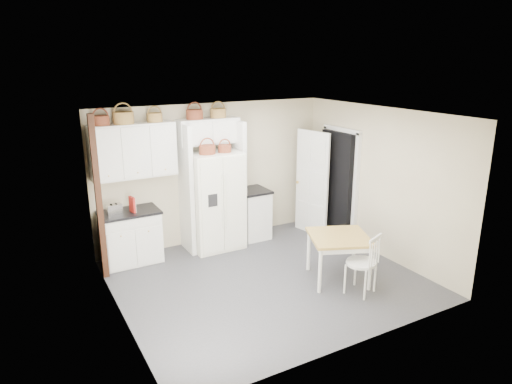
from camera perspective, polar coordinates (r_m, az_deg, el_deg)
floor at (r=7.36m, az=1.35°, el=-10.85°), size 4.50×4.50×0.00m
ceiling at (r=6.59m, az=1.50°, el=9.69°), size 4.50×4.50×0.00m
wall_back at (r=8.58m, az=-5.37°, el=2.36°), size 4.50×0.00×4.50m
wall_left at (r=6.10m, az=-17.17°, el=-4.19°), size 0.00×4.00×4.00m
wall_right at (r=8.20m, az=15.11°, el=1.19°), size 0.00×4.00×4.00m
refrigerator at (r=8.30m, az=-5.17°, el=-1.06°), size 0.92×0.74×1.78m
base_cab_left at (r=8.07m, az=-15.38°, el=-5.54°), size 0.95×0.60×0.88m
base_cab_right at (r=8.85m, az=-0.44°, el=-2.81°), size 0.52×0.63×0.92m
dining_table at (r=7.32m, az=10.22°, el=-8.09°), size 1.16×1.16×0.74m
windsor_chair at (r=6.95m, az=13.01°, el=-8.59°), size 0.60×0.58×0.97m
counter_left at (r=7.91m, az=-15.63°, el=-2.46°), size 0.99×0.64×0.04m
counter_right at (r=8.70m, az=-0.45°, el=0.19°), size 0.57×0.67×0.04m
toaster at (r=7.80m, az=-17.32°, el=-2.06°), size 0.26×0.17×0.17m
cookbook_red at (r=7.80m, az=-15.22°, el=-1.52°), size 0.07×0.18×0.26m
cookbook_cream at (r=7.81m, az=-14.98°, el=-1.61°), size 0.05×0.15×0.23m
basket_upper_a at (r=7.65m, az=-18.83°, el=8.44°), size 0.27×0.27×0.15m
basket_upper_b at (r=7.71m, az=-16.23°, el=8.88°), size 0.33×0.33×0.19m
basket_upper_c at (r=7.85m, az=-12.55°, el=9.08°), size 0.26×0.26×0.15m
basket_bridge_a at (r=8.08m, az=-7.69°, el=9.58°), size 0.29×0.29×0.17m
basket_bridge_b at (r=8.25m, az=-4.76°, el=9.80°), size 0.29×0.29×0.16m
basket_fridge_a at (r=7.91m, az=-6.11°, el=5.28°), size 0.29×0.29×0.15m
basket_fridge_b at (r=8.04m, az=-3.93°, el=5.43°), size 0.24×0.24×0.13m
upper_cabinet at (r=7.82m, az=-15.10°, el=5.00°), size 1.40×0.34×0.90m
bridge_cabinet at (r=8.21m, az=-6.00°, el=7.58°), size 1.12×0.34×0.45m
fridge_panel_left at (r=8.11m, az=-8.74°, el=0.32°), size 0.08×0.60×2.30m
fridge_panel_right at (r=8.51m, az=-2.31°, el=1.25°), size 0.08×0.60×2.30m
trim_post at (r=7.37m, az=-19.07°, el=-0.84°), size 0.09×0.09×2.60m
doorway_void at (r=8.93m, az=10.14°, el=0.89°), size 0.18×0.85×2.05m
door_slab at (r=8.97m, az=7.00°, el=1.10°), size 0.21×0.79×2.05m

